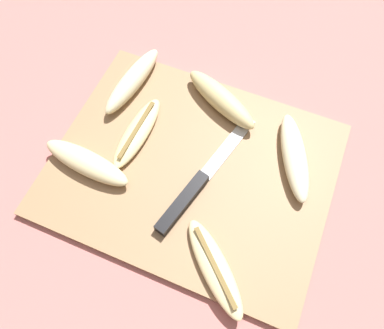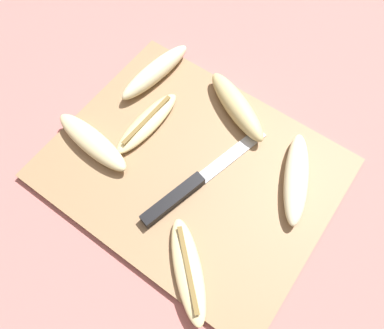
% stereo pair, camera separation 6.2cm
% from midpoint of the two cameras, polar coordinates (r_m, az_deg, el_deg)
% --- Properties ---
extents(ground_plane, '(4.00, 4.00, 0.00)m').
position_cam_midpoint_polar(ground_plane, '(0.64, -2.76, -1.15)').
color(ground_plane, '#B76B66').
extents(cutting_board, '(0.46, 0.37, 0.01)m').
position_cam_midpoint_polar(cutting_board, '(0.64, -2.78, -0.92)').
color(cutting_board, '#997551').
rests_on(cutting_board, ground_plane).
extents(knife, '(0.08, 0.26, 0.02)m').
position_cam_midpoint_polar(knife, '(0.60, -3.08, -4.49)').
color(knife, black).
rests_on(knife, cutting_board).
extents(banana_spotted_left, '(0.16, 0.11, 0.04)m').
position_cam_midpoint_polar(banana_spotted_left, '(0.68, 1.48, 9.80)').
color(banana_spotted_left, '#DBC684').
rests_on(banana_spotted_left, cutting_board).
extents(banana_pale_long, '(0.06, 0.17, 0.04)m').
position_cam_midpoint_polar(banana_pale_long, '(0.72, -11.56, 12.20)').
color(banana_pale_long, beige).
rests_on(banana_pale_long, cutting_board).
extents(banana_ripe_center, '(0.15, 0.14, 0.02)m').
position_cam_midpoint_polar(banana_ripe_center, '(0.57, 0.25, -15.82)').
color(banana_ripe_center, beige).
rests_on(banana_ripe_center, cutting_board).
extents(banana_soft_right, '(0.16, 0.06, 0.03)m').
position_cam_midpoint_polar(banana_soft_right, '(0.65, -18.44, -0.00)').
color(banana_soft_right, beige).
rests_on(banana_soft_right, cutting_board).
extents(banana_mellow_near, '(0.05, 0.15, 0.02)m').
position_cam_midpoint_polar(banana_mellow_near, '(0.66, -11.01, 4.56)').
color(banana_mellow_near, beige).
rests_on(banana_mellow_near, cutting_board).
extents(banana_bright_far, '(0.10, 0.17, 0.03)m').
position_cam_midpoint_polar(banana_bright_far, '(0.64, 12.68, 0.92)').
color(banana_bright_far, beige).
rests_on(banana_bright_far, cutting_board).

